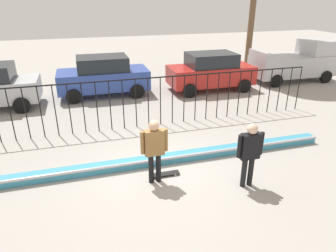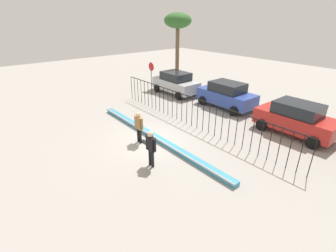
% 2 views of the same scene
% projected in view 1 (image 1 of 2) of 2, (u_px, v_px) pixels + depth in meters
% --- Properties ---
extents(ground_plane, '(60.00, 60.00, 0.00)m').
position_uv_depth(ground_plane, '(159.00, 173.00, 8.54)').
color(ground_plane, '#9E9991').
extents(bowl_coping_ledge, '(11.00, 0.40, 0.27)m').
position_uv_depth(bowl_coping_ledge, '(155.00, 160.00, 8.94)').
color(bowl_coping_ledge, teal).
rests_on(bowl_coping_ledge, ground).
extents(perimeter_fence, '(14.04, 0.04, 1.87)m').
position_uv_depth(perimeter_fence, '(136.00, 98.00, 11.04)').
color(perimeter_fence, black).
rests_on(perimeter_fence, ground).
extents(skateboarder, '(0.72, 0.27, 1.77)m').
position_uv_depth(skateboarder, '(154.00, 146.00, 7.72)').
color(skateboarder, black).
rests_on(skateboarder, ground).
extents(skateboard, '(0.80, 0.20, 0.07)m').
position_uv_depth(skateboard, '(165.00, 174.00, 8.38)').
color(skateboard, black).
rests_on(skateboard, ground).
extents(camera_operator, '(0.71, 0.27, 1.76)m').
position_uv_depth(camera_operator, '(250.00, 150.00, 7.57)').
color(camera_operator, black).
rests_on(camera_operator, ground).
extents(parked_car_blue, '(4.30, 2.12, 1.90)m').
position_uv_depth(parked_car_blue, '(103.00, 76.00, 14.74)').
color(parked_car_blue, '#2D479E').
rests_on(parked_car_blue, ground).
extents(parked_car_red, '(4.30, 2.12, 1.90)m').
position_uv_depth(parked_car_red, '(211.00, 71.00, 15.57)').
color(parked_car_red, '#B2231E').
rests_on(parked_car_red, ground).
extents(pickup_truck, '(4.70, 2.12, 2.24)m').
position_uv_depth(pickup_truck, '(296.00, 62.00, 17.27)').
color(pickup_truck, '#B7B7BC').
rests_on(pickup_truck, ground).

